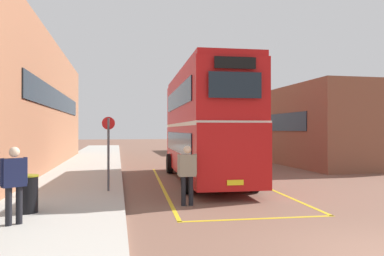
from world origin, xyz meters
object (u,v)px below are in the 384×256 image
pedestrian_waiting_near (14,180)px  bus_stop_sign (108,146)px  double_decker_bus (204,123)px  pedestrian_boarding (187,171)px  litter_bin (28,194)px  single_deck_bus (201,136)px

pedestrian_waiting_near → bus_stop_sign: (1.93, 4.18, 0.54)m
double_decker_bus → pedestrian_boarding: size_ratio=5.69×
pedestrian_boarding → litter_bin: pedestrian_boarding is taller
pedestrian_waiting_near → litter_bin: pedestrian_waiting_near is taller
pedestrian_waiting_near → litter_bin: (0.02, 1.19, -0.52)m
single_deck_bus → pedestrian_boarding: single_deck_bus is taller
double_decker_bus → pedestrian_boarding: (-1.71, -5.00, -1.48)m
pedestrian_waiting_near → litter_bin: size_ratio=1.81×
litter_bin → bus_stop_sign: size_ratio=0.37×
double_decker_bus → single_deck_bus: 20.53m
double_decker_bus → bus_stop_sign: bearing=-146.0°
single_deck_bus → bus_stop_sign: bearing=-110.5°
pedestrian_boarding → bus_stop_sign: 3.31m
bus_stop_sign → pedestrian_waiting_near: bearing=-114.8°
pedestrian_boarding → litter_bin: bearing=-170.4°
litter_bin → single_deck_bus: bearing=67.9°
single_deck_bus → litter_bin: size_ratio=9.42×
double_decker_bus → bus_stop_sign: size_ratio=3.95×
single_deck_bus → litter_bin: single_deck_bus is taller
double_decker_bus → bus_stop_sign: (-4.03, -2.72, -0.84)m
pedestrian_boarding → pedestrian_waiting_near: 4.66m
single_deck_bus → pedestrian_boarding: 25.78m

